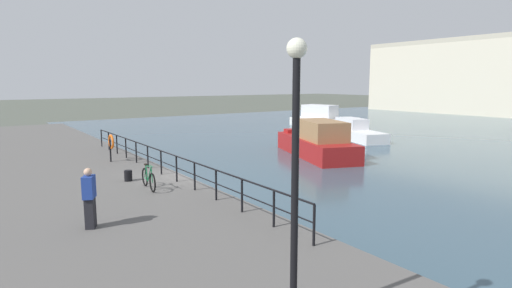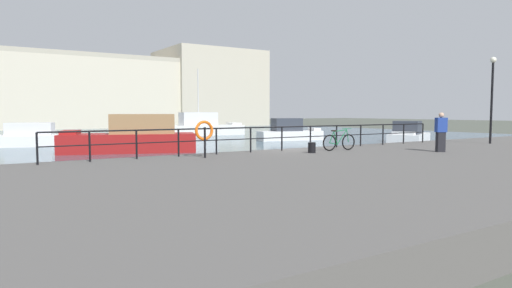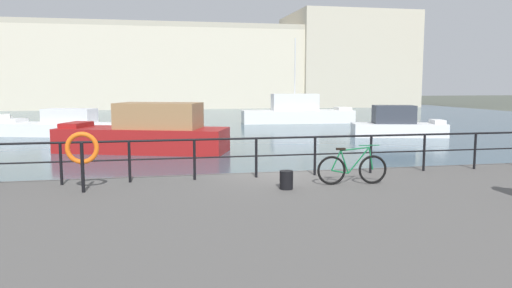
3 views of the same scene
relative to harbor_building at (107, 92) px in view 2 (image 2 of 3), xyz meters
The scene contains 15 objects.
ground_plane 60.60m from the harbor_building, 96.55° to the right, with size 240.00×240.00×0.00m, color #4C5147.
water_basin 31.06m from the harbor_building, 103.04° to the right, with size 80.00×60.00×0.01m, color #385160.
quay_promenade 66.99m from the harbor_building, 95.92° to the right, with size 56.00×13.00×0.86m, color #565451.
harbor_building is the anchor object (origin of this frame).
moored_cabin_cruiser 45.11m from the harbor_building, 83.65° to the right, with size 6.09×3.24×1.99m.
moored_harbor_tender 43.23m from the harbor_building, 111.48° to the right, with size 9.06×4.84×1.76m.
moored_red_daysailer 53.50m from the harbor_building, 76.74° to the right, with size 6.15×4.82×1.80m.
moored_small_launch 32.91m from the harbor_building, 86.71° to the right, with size 9.71×3.22×7.22m.
moored_white_yacht 50.04m from the harbor_building, 102.32° to the right, with size 8.67×5.29×2.42m.
quay_railing 61.29m from the harbor_building, 97.13° to the right, with size 19.67×0.07×1.08m.
parked_bicycle 62.45m from the harbor_building, 95.02° to the right, with size 1.77×0.21×0.98m.
mooring_bollard 62.85m from the harbor_building, 96.59° to the right, with size 0.32×0.32×0.44m, color black.
life_ring_stand 62.86m from the harbor_building, 100.89° to the right, with size 0.75×0.16×1.40m.
quay_lamp_post 63.43m from the harbor_building, 85.92° to the right, with size 0.32×0.32×4.66m.
standing_person 65.05m from the harbor_building, 91.98° to the right, with size 0.52×0.45×1.69m.
Camera 2 is at (-12.22, -16.59, 2.57)m, focal length 31.00 mm.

